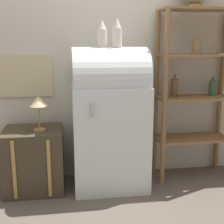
% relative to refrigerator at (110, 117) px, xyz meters
% --- Properties ---
extents(ground_plane, '(12.00, 12.00, 0.00)m').
position_rel_refrigerator_xyz_m(ground_plane, '(0.00, -0.26, -0.70)').
color(ground_plane, '#60564C').
extents(wall_back, '(7.00, 0.09, 2.70)m').
position_rel_refrigerator_xyz_m(wall_back, '(-0.01, 0.31, 0.65)').
color(wall_back, beige).
rests_on(wall_back, ground_plane).
extents(refrigerator, '(0.70, 0.60, 1.36)m').
position_rel_refrigerator_xyz_m(refrigerator, '(0.00, 0.00, 0.00)').
color(refrigerator, silver).
rests_on(refrigerator, ground_plane).
extents(suitcase_trunk, '(0.55, 0.48, 0.60)m').
position_rel_refrigerator_xyz_m(suitcase_trunk, '(-0.73, 0.01, -0.40)').
color(suitcase_trunk, '#423828').
rests_on(suitcase_trunk, ground_plane).
extents(shelf_unit, '(0.77, 0.36, 1.72)m').
position_rel_refrigerator_xyz_m(shelf_unit, '(0.88, 0.09, 0.28)').
color(shelf_unit, olive).
rests_on(shelf_unit, ground_plane).
extents(vase_left, '(0.08, 0.08, 0.24)m').
position_rel_refrigerator_xyz_m(vase_left, '(-0.07, -0.01, 0.77)').
color(vase_left, silver).
rests_on(vase_left, refrigerator).
extents(vase_center, '(0.08, 0.08, 0.25)m').
position_rel_refrigerator_xyz_m(vase_center, '(0.07, -0.01, 0.78)').
color(vase_center, silver).
rests_on(vase_center, refrigerator).
extents(desk_lamp, '(0.17, 0.17, 0.32)m').
position_rel_refrigerator_xyz_m(desk_lamp, '(-0.66, -0.03, 0.16)').
color(desk_lamp, '#AD8942').
rests_on(desk_lamp, suitcase_trunk).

